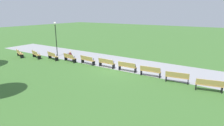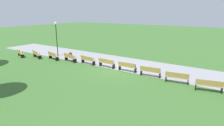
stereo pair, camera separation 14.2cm
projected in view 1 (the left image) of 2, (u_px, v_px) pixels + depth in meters
The scene contains 14 objects.
ground_plane at pixel (117, 69), 18.01m from camera, with size 120.00×120.00×0.00m, color #3D6B2D.
path_paving at pixel (128, 64), 19.79m from camera, with size 39.68×4.91×0.01m, color #939399.
bench_0 at pixel (19, 53), 22.69m from camera, with size 1.80×1.03×0.89m.
bench_1 at pixel (36, 54), 22.10m from camera, with size 1.80×0.94×0.89m.
bench_2 at pixel (53, 56), 21.37m from camera, with size 1.80×0.84×0.89m.
bench_3 at pixel (70, 58), 20.52m from camera, with size 1.79×0.74×0.89m.
bench_4 at pixel (87, 60), 19.53m from camera, with size 1.77×0.63×0.89m.
bench_5 at pixel (106, 63), 18.43m from camera, with size 1.75×0.53×0.89m.
bench_6 at pixel (127, 66), 17.21m from camera, with size 1.75×0.53×0.89m.
bench_7 at pixel (150, 71), 15.87m from camera, with size 1.77×0.63×0.89m.
bench_8 at pixel (177, 77), 14.43m from camera, with size 1.79×0.74×0.89m.
bench_9 at pixel (209, 85), 12.88m from camera, with size 1.80×0.84×0.89m.
person_seated at pixel (71, 56), 20.52m from camera, with size 0.38×0.56×1.20m.
lamp_post at pixel (56, 33), 22.64m from camera, with size 0.32×0.32×4.13m.
Camera 1 is at (9.05, -14.66, 5.32)m, focal length 30.20 mm.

